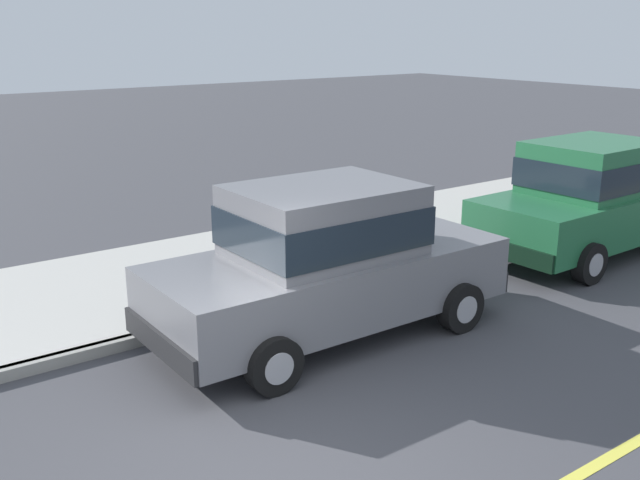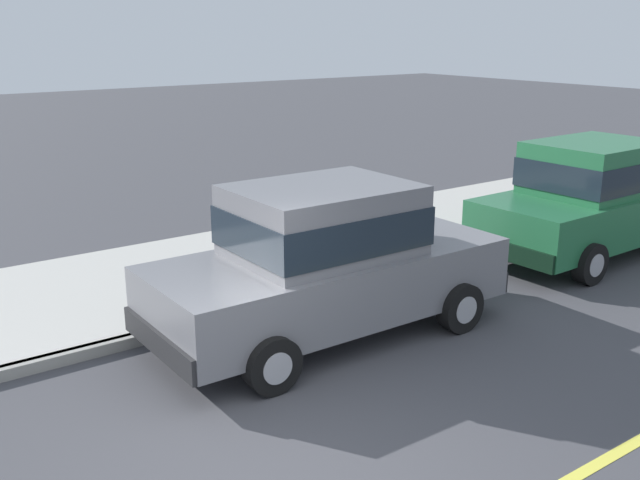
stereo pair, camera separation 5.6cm
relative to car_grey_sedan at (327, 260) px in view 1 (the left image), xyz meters
name	(u,v)px [view 1 (the left image)]	position (x,y,z in m)	size (l,w,h in m)	color
ground_plane	(284,468)	(2.10, -2.04, -0.98)	(80.00, 80.00, 0.00)	#424247
curb	(138,339)	(-1.10, -2.04, -0.91)	(0.16, 64.00, 0.14)	gray
sidewalk	(87,297)	(-2.90, -2.04, -0.91)	(3.60, 64.00, 0.14)	#B7B5AD
car_grey_sedan	(327,260)	(0.00, 0.00, 0.00)	(2.06, 4.61, 1.92)	slate
car_green_sedan	(593,197)	(-0.11, 5.64, 0.00)	(2.10, 4.63, 1.92)	#23663D
dog_white	(308,232)	(-2.74, 1.65, -0.55)	(0.43, 0.69, 0.49)	white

